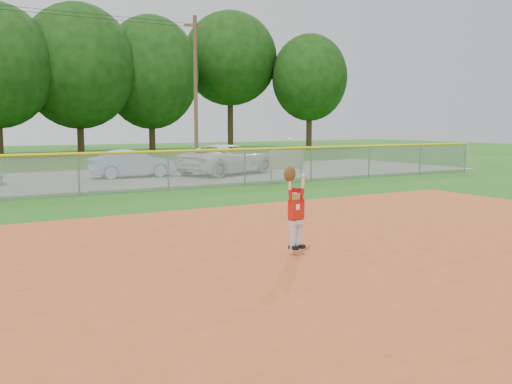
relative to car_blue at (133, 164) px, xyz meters
The scene contains 10 objects.
ground 16.22m from the car_blue, 103.75° to the right, with size 120.00×120.00×0.00m, color #215B14.
clay_infield 19.15m from the car_blue, 101.61° to the right, with size 24.00×16.00×0.04m, color #B44920.
parking_strip 3.92m from the car_blue, behind, with size 44.00×10.00×0.03m, color gray.
car_blue is the anchor object (origin of this frame).
car_white_b 4.68m from the car_blue, 10.05° to the right, with size 2.46×5.34×1.48m, color white.
sponsor_sign 7.26m from the car_blue, 40.22° to the right, with size 1.45×0.60×1.37m.
outfield_fence 6.92m from the car_blue, 123.85° to the right, with size 40.06×0.10×1.55m.
power_lines 7.96m from the car_blue, 114.51° to the left, with size 19.40×0.24×9.00m.
tree_line 23.38m from the car_blue, 97.44° to the left, with size 62.37×13.00×14.43m.
ballplayer 17.33m from the car_blue, 98.38° to the right, with size 0.53×0.25×2.12m.
Camera 1 is at (-4.74, -10.21, 2.54)m, focal length 40.00 mm.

